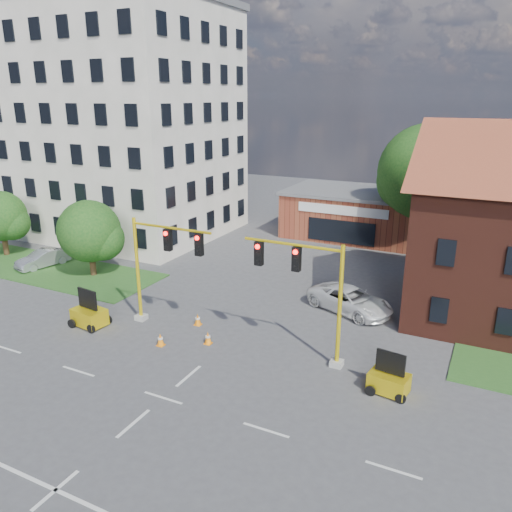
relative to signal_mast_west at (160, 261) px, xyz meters
name	(u,v)px	position (x,y,z in m)	size (l,w,h in m)	color
ground	(163,398)	(4.36, -6.00, -3.92)	(120.00, 120.00, 0.00)	#444447
grass_verge_nw	(31,265)	(-15.64, 4.00, -3.88)	(22.00, 6.00, 0.08)	#285720
lane_markings	(116,438)	(4.36, -9.00, -3.91)	(60.00, 36.00, 0.01)	silver
office_block	(123,122)	(-15.64, 15.91, 6.39)	(18.40, 15.40, 20.60)	beige
brick_shop	(354,213)	(4.36, 23.99, -1.76)	(12.40, 8.40, 4.30)	maroon
tree_large	(431,176)	(11.25, 21.08, 2.57)	(8.13, 7.74, 10.65)	#362513
tree_nw_front	(93,233)	(-9.42, 4.58, -0.68)	(4.70, 4.48, 5.63)	#362513
tree_nw_rear	(4,218)	(-19.44, 5.08, -0.72)	(4.27, 4.07, 5.38)	#362513
signal_mast_west	(160,261)	(0.00, 0.00, 0.00)	(5.30, 0.60, 6.20)	gray
signal_mast_east	(308,286)	(8.71, 0.00, 0.00)	(5.30, 0.60, 6.20)	gray
trailer_west	(89,315)	(-3.75, -1.97, -3.25)	(2.03, 1.49, 2.14)	yellow
trailer_east	(389,381)	(13.12, -1.18, -3.32)	(1.83, 1.35, 1.92)	yellow
cone_a	(160,340)	(1.33, -2.11, -3.58)	(0.40, 0.40, 0.70)	orange
cone_b	(198,320)	(1.75, 0.88, -3.58)	(0.40, 0.40, 0.70)	orange
cone_c	(208,338)	(3.49, -0.82, -3.58)	(0.40, 0.40, 0.70)	orange
cone_d	(378,369)	(12.36, 0.00, -3.58)	(0.40, 0.40, 0.70)	orange
pickup_white	(350,300)	(9.08, 6.65, -3.17)	(2.50, 5.41, 1.50)	silver
sedan_silver_front	(43,259)	(-14.53, 4.28, -3.25)	(1.42, 4.07, 1.34)	#A6A8AD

